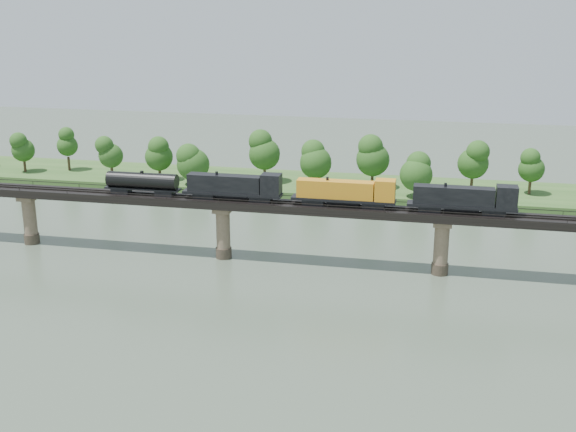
# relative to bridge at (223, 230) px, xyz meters

# --- Properties ---
(ground) EXTENTS (400.00, 400.00, 0.00)m
(ground) POSITION_rel_bridge_xyz_m (0.00, -30.00, -5.46)
(ground) COLOR #3C4A3A
(ground) RESTS_ON ground
(far_bank) EXTENTS (300.00, 24.00, 1.60)m
(far_bank) POSITION_rel_bridge_xyz_m (0.00, 55.00, -4.66)
(far_bank) COLOR #2F5221
(far_bank) RESTS_ON ground
(bridge) EXTENTS (236.00, 30.00, 11.50)m
(bridge) POSITION_rel_bridge_xyz_m (0.00, 0.00, 0.00)
(bridge) COLOR #473A2D
(bridge) RESTS_ON ground
(bridge_superstructure) EXTENTS (220.00, 4.90, 0.75)m
(bridge_superstructure) POSITION_rel_bridge_xyz_m (0.00, 0.00, 6.33)
(bridge_superstructure) COLOR black
(bridge_superstructure) RESTS_ON bridge
(far_treeline) EXTENTS (289.06, 17.54, 13.60)m
(far_treeline) POSITION_rel_bridge_xyz_m (-8.21, 50.52, 3.37)
(far_treeline) COLOR #382619
(far_treeline) RESTS_ON far_bank
(freight_train) EXTENTS (75.20, 2.93, 5.18)m
(freight_train) POSITION_rel_bridge_xyz_m (15.82, -0.00, 8.51)
(freight_train) COLOR black
(freight_train) RESTS_ON bridge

